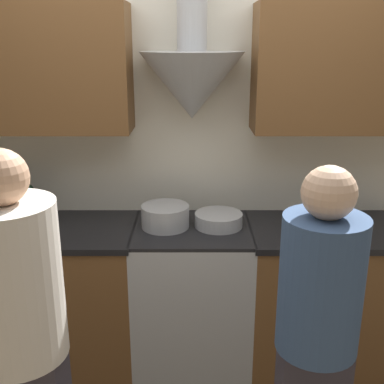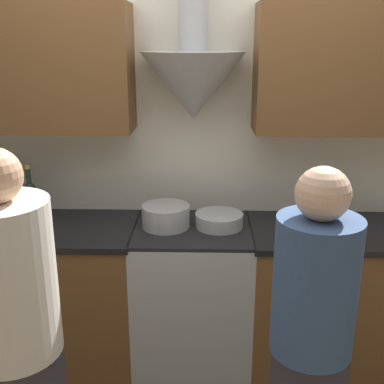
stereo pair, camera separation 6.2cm
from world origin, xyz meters
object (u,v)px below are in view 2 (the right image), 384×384
at_px(stock_pot, 166,216).
at_px(mixing_bowl, 219,220).
at_px(wine_bottle_5, 17,204).
at_px(orange_fruit, 356,237).
at_px(person_foreground_right, 310,341).
at_px(wine_bottle_6, 31,201).
at_px(person_foreground_left, 15,342).
at_px(wine_bottle_4, 1,202).
at_px(saucepan, 299,225).
at_px(stove_range, 192,296).

xyz_separation_m(stock_pot, mixing_bowl, (0.31, 0.01, -0.03)).
height_order(wine_bottle_5, orange_fruit, wine_bottle_5).
distance_m(stock_pot, person_foreground_right, 1.22).
bearing_deg(wine_bottle_6, person_foreground_left, -74.22).
distance_m(stock_pot, mixing_bowl, 0.31).
distance_m(wine_bottle_4, wine_bottle_6, 0.18).
distance_m(wine_bottle_4, mixing_bowl, 1.29).
bearing_deg(wine_bottle_5, wine_bottle_6, 3.35).
distance_m(wine_bottle_6, saucepan, 1.56).
bearing_deg(person_foreground_right, wine_bottle_5, 145.13).
height_order(wine_bottle_5, wine_bottle_6, wine_bottle_6).
xyz_separation_m(saucepan, person_foreground_left, (-1.23, -1.05, -0.06)).
height_order(stove_range, wine_bottle_6, wine_bottle_6).
xyz_separation_m(wine_bottle_4, mixing_bowl, (1.28, -0.01, -0.10)).
bearing_deg(stove_range, person_foreground_left, -119.33).
relative_size(stove_range, person_foreground_left, 0.56).
distance_m(stove_range, wine_bottle_6, 1.12).
relative_size(mixing_bowl, orange_fruit, 3.38).
distance_m(person_foreground_left, person_foreground_right, 1.11).
height_order(wine_bottle_6, orange_fruit, wine_bottle_6).
relative_size(orange_fruit, person_foreground_left, 0.05).
relative_size(wine_bottle_6, saucepan, 2.23).
bearing_deg(saucepan, person_foreground_right, -97.49).
relative_size(stove_range, mixing_bowl, 3.25).
distance_m(orange_fruit, person_foreground_left, 1.76).
relative_size(wine_bottle_6, stock_pot, 1.30).
height_order(wine_bottle_5, person_foreground_right, person_foreground_right).
xyz_separation_m(mixing_bowl, saucepan, (0.45, -0.09, 0.01)).
distance_m(wine_bottle_5, person_foreground_right, 1.84).
relative_size(mixing_bowl, person_foreground_left, 0.17).
bearing_deg(stove_range, stock_pot, 175.52).
bearing_deg(person_foreground_right, mixing_bowl, 107.10).
relative_size(wine_bottle_4, orange_fruit, 3.97).
relative_size(wine_bottle_4, saucepan, 2.02).
bearing_deg(stock_pot, wine_bottle_4, 178.74).
xyz_separation_m(wine_bottle_4, wine_bottle_5, (0.10, -0.00, -0.01)).
bearing_deg(mixing_bowl, stock_pot, -178.40).
bearing_deg(stock_pot, stove_range, -4.48).
xyz_separation_m(stock_pot, orange_fruit, (1.04, -0.22, -0.02)).
distance_m(wine_bottle_5, mixing_bowl, 1.19).
relative_size(wine_bottle_5, saucepan, 1.92).
distance_m(stove_range, orange_fruit, 1.03).
bearing_deg(wine_bottle_4, orange_fruit, -6.90).
bearing_deg(mixing_bowl, stove_range, -172.36).
distance_m(stock_pot, person_foreground_left, 1.22).
height_order(stove_range, person_foreground_left, person_foreground_left).
bearing_deg(wine_bottle_5, orange_fruit, -7.10).
relative_size(stove_range, wine_bottle_4, 2.77).
xyz_separation_m(stove_range, person_foreground_left, (-0.62, -1.11, 0.44)).
relative_size(wine_bottle_5, mixing_bowl, 1.11).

